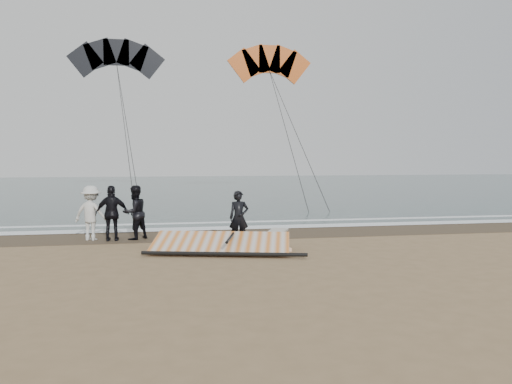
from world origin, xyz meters
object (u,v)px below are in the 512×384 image
man_main (239,218)px  board_white (265,243)px  board_cream (275,233)px  sail_rig (218,245)px

man_main → board_white: bearing=-20.8°
board_white → board_cream: bearing=59.1°
man_main → board_white: (0.77, -0.29, -0.79)m
board_white → sail_rig: bearing=-161.1°
board_white → man_main: bearing=149.5°
board_white → board_cream: board_white is taller
board_cream → board_white: bearing=-87.7°
sail_rig → board_cream: bearing=50.9°
board_cream → sail_rig: 3.68m
board_cream → man_main: bearing=-108.5°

